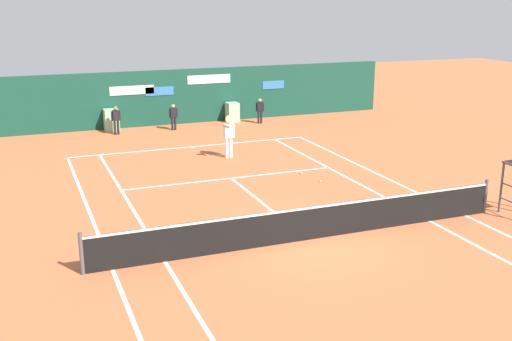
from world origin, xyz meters
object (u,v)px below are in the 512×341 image
(player_on_baseline, at_px, (229,134))
(ball_kid_right_post, at_px, (260,109))
(ball_kid_centre_post, at_px, (116,118))
(tennis_ball_near_service_line, at_px, (301,173))
(tennis_ball_by_sideline, at_px, (320,181))
(ball_kid_left_post, at_px, (173,115))

(player_on_baseline, distance_m, ball_kid_right_post, 7.29)
(ball_kid_centre_post, bearing_deg, player_on_baseline, 112.93)
(ball_kid_right_post, distance_m, tennis_ball_near_service_line, 9.75)
(ball_kid_centre_post, xyz_separation_m, tennis_ball_by_sideline, (5.48, -10.72, -0.76))
(player_on_baseline, height_order, ball_kid_right_post, player_on_baseline)
(player_on_baseline, bearing_deg, ball_kid_centre_post, -65.40)
(ball_kid_centre_post, height_order, ball_kid_right_post, ball_kid_centre_post)
(ball_kid_centre_post, bearing_deg, tennis_ball_by_sideline, 110.01)
(ball_kid_centre_post, relative_size, tennis_ball_near_service_line, 20.17)
(ball_kid_centre_post, height_order, tennis_ball_by_sideline, ball_kid_centre_post)
(player_on_baseline, relative_size, tennis_ball_by_sideline, 27.72)
(ball_kid_left_post, relative_size, tennis_ball_near_service_line, 19.00)
(ball_kid_right_post, distance_m, ball_kid_left_post, 4.61)
(player_on_baseline, xyz_separation_m, tennis_ball_by_sideline, (1.91, -4.53, -0.95))
(ball_kid_right_post, bearing_deg, player_on_baseline, 69.06)
(tennis_ball_by_sideline, bearing_deg, player_on_baseline, 112.84)
(ball_kid_right_post, bearing_deg, tennis_ball_near_service_line, 88.29)
(player_on_baseline, relative_size, ball_kid_right_post, 1.44)
(ball_kid_centre_post, relative_size, tennis_ball_by_sideline, 20.17)
(player_on_baseline, bearing_deg, ball_kid_right_post, -127.30)
(ball_kid_left_post, distance_m, tennis_ball_by_sideline, 11.07)
(ball_kid_centre_post, distance_m, ball_kid_left_post, 2.82)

